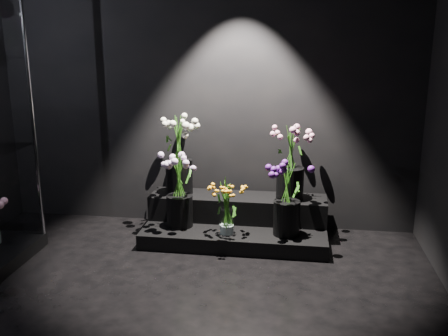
# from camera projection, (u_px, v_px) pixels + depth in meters

# --- Properties ---
(floor) EXTENTS (4.00, 4.00, 0.00)m
(floor) POSITION_uv_depth(u_px,v_px,m) (150.00, 335.00, 3.12)
(floor) COLOR black
(floor) RESTS_ON ground
(wall_back) EXTENTS (4.00, 0.00, 4.00)m
(wall_back) POSITION_uv_depth(u_px,v_px,m) (206.00, 82.00, 4.68)
(wall_back) COLOR black
(wall_back) RESTS_ON floor
(display_riser) EXTENTS (1.65, 0.73, 0.37)m
(display_riser) POSITION_uv_depth(u_px,v_px,m) (236.00, 221.00, 4.63)
(display_riser) COLOR black
(display_riser) RESTS_ON floor
(bouquet_orange_bells) EXTENTS (0.31, 0.31, 0.50)m
(bouquet_orange_bells) POSITION_uv_depth(u_px,v_px,m) (227.00, 206.00, 4.31)
(bouquet_orange_bells) COLOR white
(bouquet_orange_bells) RESTS_ON display_riser
(bouquet_lilac) EXTENTS (0.39, 0.39, 0.67)m
(bouquet_lilac) POSITION_uv_depth(u_px,v_px,m) (179.00, 185.00, 4.46)
(bouquet_lilac) COLOR black
(bouquet_lilac) RESTS_ON display_riser
(bouquet_purple) EXTENTS (0.35, 0.35, 0.66)m
(bouquet_purple) POSITION_uv_depth(u_px,v_px,m) (287.00, 193.00, 4.27)
(bouquet_purple) COLOR black
(bouquet_purple) RESTS_ON display_riser
(bouquet_cream_roses) EXTENTS (0.47, 0.47, 0.73)m
(bouquet_cream_roses) POSITION_uv_depth(u_px,v_px,m) (179.00, 150.00, 4.65)
(bouquet_cream_roses) COLOR black
(bouquet_cream_roses) RESTS_ON display_riser
(bouquet_pink_roses) EXTENTS (0.47, 0.47, 0.70)m
(bouquet_pink_roses) POSITION_uv_depth(u_px,v_px,m) (291.00, 157.00, 4.49)
(bouquet_pink_roses) COLOR black
(bouquet_pink_roses) RESTS_ON display_riser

